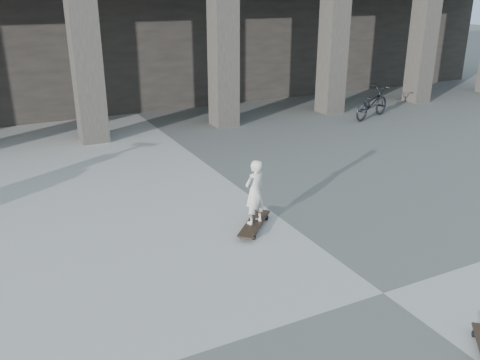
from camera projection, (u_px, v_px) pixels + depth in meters
name	position (u px, v px, depth m)	size (l,w,h in m)	color
ground	(383.00, 293.00, 6.29)	(90.00, 90.00, 0.00)	#4C4C49
colonnade	(107.00, 6.00, 16.74)	(28.00, 8.82, 6.00)	black
longboard	(254.00, 224.00, 7.96)	(0.90, 0.91, 0.10)	black
child	(255.00, 192.00, 7.78)	(0.37, 0.25, 1.03)	beige
bicycle	(372.00, 103.00, 14.75)	(0.59, 1.69, 0.89)	black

